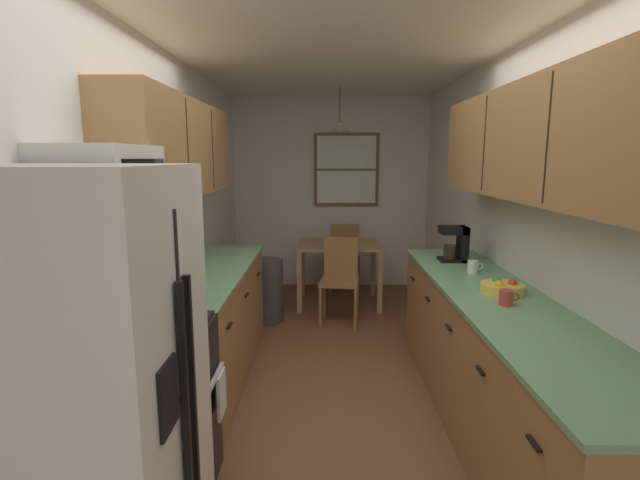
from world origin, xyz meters
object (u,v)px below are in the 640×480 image
stove_range (145,415)px  dining_chair_far (343,253)px  dining_chair_near (340,276)px  coffee_maker (456,243)px  dining_table (339,253)px  storage_canister (174,286)px  trash_bin (267,291)px  mug_by_coffeemaker (473,267)px  fruit_bowl (502,287)px  microwave_over_range (104,183)px  refrigerator (78,420)px  mug_spare (506,298)px

stove_range → dining_chair_far: size_ratio=1.22×
dining_chair_near → coffee_maker: size_ratio=3.11×
dining_table → dining_chair_far: (0.08, 0.60, -0.13)m
dining_table → storage_canister: size_ratio=5.86×
trash_bin → mug_by_coffeemaker: size_ratio=5.88×
trash_bin → fruit_bowl: bearing=-48.7°
mug_by_coffeemaker → stove_range: bearing=-148.3°
microwave_over_range → trash_bin: size_ratio=0.87×
dining_chair_near → storage_canister: size_ratio=5.47×
dining_table → mug_by_coffeemaker: 2.29m
microwave_over_range → stove_range: bearing=-0.0°
refrigerator → dining_chair_near: bearing=73.4°
dining_chair_far → mug_by_coffeemaker: mug_by_coffeemaker is taller
stove_range → fruit_bowl: size_ratio=4.13×
dining_table → storage_canister: 2.98m
coffee_maker → dining_table: bearing=118.9°
dining_table → fruit_bowl: bearing=-69.8°
trash_bin → mug_by_coffeemaker: bearing=-40.3°
dining_chair_near → trash_bin: 0.80m
coffee_maker → fruit_bowl: size_ratio=1.09×
stove_range → coffee_maker: size_ratio=3.81×
trash_bin → dining_chair_far: bearing=54.4°
trash_bin → fruit_bowl: size_ratio=2.55×
microwave_over_range → mug_by_coffeemaker: microwave_over_range is taller
dining_chair_far → fruit_bowl: size_ratio=3.38×
mug_spare → mug_by_coffeemaker: bearing=86.4°
dining_chair_near → trash_bin: dining_chair_near is taller
fruit_bowl → storage_canister: bearing=-175.7°
refrigerator → mug_by_coffeemaker: (1.95, 1.94, 0.08)m
mug_by_coffeemaker → mug_spare: bearing=-93.6°
dining_chair_far → storage_canister: storage_canister is taller
dining_chair_near → mug_by_coffeemaker: size_ratio=7.81×
mug_spare → dining_chair_far: bearing=103.1°
refrigerator → mug_by_coffeemaker: size_ratio=14.98×
microwave_over_range → fruit_bowl: size_ratio=2.21×
coffee_maker → refrigerator: bearing=-129.5°
storage_canister → coffee_maker: (2.01, 1.09, 0.07)m
dining_chair_far → trash_bin: size_ratio=1.33×
refrigerator → dining_table: refrigerator is taller
stove_range → coffee_maker: bearing=39.6°
microwave_over_range → trash_bin: (0.41, 2.70, -1.29)m
stove_range → refrigerator: bearing=-85.0°
stove_range → trash_bin: size_ratio=1.62×
stove_range → coffee_maker: 2.66m
coffee_maker → mug_by_coffeemaker: (0.01, -0.41, -0.11)m
dining_table → fruit_bowl: size_ratio=3.62×
storage_canister → mug_spare: bearing=-2.9°
dining_chair_near → trash_bin: (-0.78, -0.02, -0.16)m
dining_chair_near → mug_spare: mug_spare is taller
microwave_over_range → mug_spare: size_ratio=5.07×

